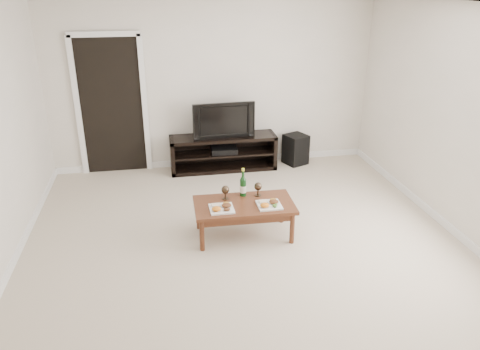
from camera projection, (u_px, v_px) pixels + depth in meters
name	position (u px, v px, depth m)	size (l,w,h in m)	color
floor	(247.00, 252.00, 5.21)	(5.50, 5.50, 0.00)	beige
back_wall	(213.00, 85.00, 7.21)	(5.00, 0.04, 2.60)	beige
ceiling	(249.00, 3.00, 4.19)	(5.00, 5.50, 0.04)	white
doorway	(112.00, 107.00, 7.03)	(0.90, 0.02, 2.05)	black
media_console	(223.00, 153.00, 7.38)	(1.66, 0.45, 0.55)	black
television	(223.00, 119.00, 7.17)	(0.96, 0.13, 0.55)	black
av_receiver	(224.00, 150.00, 7.36)	(0.40, 0.30, 0.08)	black
subwoofer	(296.00, 149.00, 7.62)	(0.32, 0.32, 0.49)	black
coffee_table	(244.00, 220.00, 5.48)	(1.15, 0.63, 0.42)	#552B17
plate_left	(222.00, 207.00, 5.24)	(0.27, 0.27, 0.07)	white
plate_right	(269.00, 203.00, 5.33)	(0.27, 0.27, 0.07)	white
wine_bottle	(243.00, 182.00, 5.53)	(0.07, 0.07, 0.35)	#0E3411
goblet_left	(225.00, 193.00, 5.47)	(0.09, 0.09, 0.17)	#392C1F
goblet_right	(258.00, 189.00, 5.56)	(0.09, 0.09, 0.17)	#392C1F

